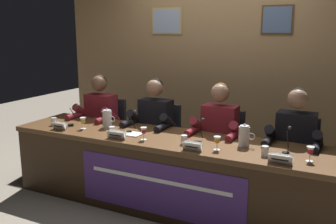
# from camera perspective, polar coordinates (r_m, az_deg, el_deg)

# --- Properties ---
(ground_plane) EXTENTS (12.00, 12.00, 0.00)m
(ground_plane) POSITION_cam_1_polar(r_m,az_deg,el_deg) (4.00, 0.00, -13.77)
(ground_plane) COLOR gray
(wall_back_panelled) EXTENTS (4.54, 0.14, 2.60)m
(wall_back_panelled) POSITION_cam_1_polar(r_m,az_deg,el_deg) (4.97, 7.66, 6.97)
(wall_back_panelled) COLOR #937047
(wall_back_panelled) RESTS_ON ground_plane
(conference_table) EXTENTS (3.34, 0.77, 0.72)m
(conference_table) POSITION_cam_1_polar(r_m,az_deg,el_deg) (3.71, -0.73, -7.53)
(conference_table) COLOR brown
(conference_table) RESTS_ON ground_plane
(chair_far_left) EXTENTS (0.44, 0.45, 0.90)m
(chair_far_left) POSITION_cam_1_polar(r_m,az_deg,el_deg) (4.85, -9.09, -3.60)
(chair_far_left) COLOR black
(chair_far_left) RESTS_ON ground_plane
(panelist_far_left) EXTENTS (0.51, 0.48, 1.23)m
(panelist_far_left) POSITION_cam_1_polar(r_m,az_deg,el_deg) (4.63, -10.64, -0.91)
(panelist_far_left) COLOR black
(panelist_far_left) RESTS_ON ground_plane
(nameplate_far_left) EXTENTS (0.16, 0.06, 0.08)m
(nameplate_far_left) POSITION_cam_1_polar(r_m,az_deg,el_deg) (4.15, -16.06, -2.03)
(nameplate_far_left) COLOR white
(nameplate_far_left) RESTS_ON conference_table
(juice_glass_far_left) EXTENTS (0.06, 0.06, 0.12)m
(juice_glass_far_left) POSITION_cam_1_polar(r_m,az_deg,el_deg) (4.10, -12.70, -1.34)
(juice_glass_far_left) COLOR white
(juice_glass_far_left) RESTS_ON conference_table
(water_cup_far_left) EXTENTS (0.06, 0.06, 0.08)m
(water_cup_far_left) POSITION_cam_1_polar(r_m,az_deg,el_deg) (4.36, -16.82, -1.43)
(water_cup_far_left) COLOR silver
(water_cup_far_left) RESTS_ON conference_table
(microphone_far_left) EXTENTS (0.06, 0.17, 0.22)m
(microphone_far_left) POSITION_cam_1_polar(r_m,az_deg,el_deg) (4.30, -14.14, -0.96)
(microphone_far_left) COLOR black
(microphone_far_left) RESTS_ON conference_table
(chair_center_left) EXTENTS (0.44, 0.45, 0.90)m
(chair_center_left) POSITION_cam_1_polar(r_m,az_deg,el_deg) (4.47, -1.10, -4.85)
(chair_center_left) COLOR black
(chair_center_left) RESTS_ON ground_plane
(panelist_center_left) EXTENTS (0.51, 0.48, 1.23)m
(panelist_center_left) POSITION_cam_1_polar(r_m,az_deg,el_deg) (4.22, -2.37, -1.98)
(panelist_center_left) COLOR black
(panelist_center_left) RESTS_ON ground_plane
(nameplate_center_left) EXTENTS (0.19, 0.06, 0.08)m
(nameplate_center_left) POSITION_cam_1_polar(r_m,az_deg,el_deg) (3.69, -7.78, -3.43)
(nameplate_center_left) COLOR white
(nameplate_center_left) RESTS_ON conference_table
(juice_glass_center_left) EXTENTS (0.06, 0.06, 0.12)m
(juice_glass_center_left) POSITION_cam_1_polar(r_m,az_deg,el_deg) (3.61, -3.70, -2.91)
(juice_glass_center_left) COLOR white
(juice_glass_center_left) RESTS_ON conference_table
(water_cup_center_left) EXTENTS (0.06, 0.06, 0.08)m
(water_cup_center_left) POSITION_cam_1_polar(r_m,az_deg,el_deg) (3.83, -8.44, -2.88)
(water_cup_center_left) COLOR silver
(water_cup_center_left) RESTS_ON conference_table
(microphone_center_left) EXTENTS (0.06, 0.17, 0.22)m
(microphone_center_left) POSITION_cam_1_polar(r_m,az_deg,el_deg) (3.91, -5.61, -1.95)
(microphone_center_left) COLOR black
(microphone_center_left) RESTS_ON conference_table
(chair_center_right) EXTENTS (0.44, 0.45, 0.90)m
(chair_center_right) POSITION_cam_1_polar(r_m,az_deg,el_deg) (4.18, 8.22, -6.18)
(chair_center_right) COLOR black
(chair_center_right) RESTS_ON ground_plane
(panelist_center_right) EXTENTS (0.51, 0.48, 1.23)m
(panelist_center_right) POSITION_cam_1_polar(r_m,az_deg,el_deg) (3.92, 7.41, -3.20)
(panelist_center_right) COLOR black
(panelist_center_right) RESTS_ON ground_plane
(nameplate_center_right) EXTENTS (0.17, 0.06, 0.08)m
(nameplate_center_right) POSITION_cam_1_polar(r_m,az_deg,el_deg) (3.31, 3.68, -5.19)
(nameplate_center_right) COLOR white
(nameplate_center_right) RESTS_ON conference_table
(juice_glass_center_right) EXTENTS (0.06, 0.06, 0.12)m
(juice_glass_center_right) POSITION_cam_1_polar(r_m,az_deg,el_deg) (3.33, 7.43, -4.30)
(juice_glass_center_right) COLOR white
(juice_glass_center_right) RESTS_ON conference_table
(water_cup_center_right) EXTENTS (0.06, 0.06, 0.08)m
(water_cup_center_right) POSITION_cam_1_polar(r_m,az_deg,el_deg) (3.49, 2.44, -4.26)
(water_cup_center_right) COLOR silver
(water_cup_center_right) RESTS_ON conference_table
(microphone_center_right) EXTENTS (0.06, 0.17, 0.22)m
(microphone_center_right) POSITION_cam_1_polar(r_m,az_deg,el_deg) (3.55, 4.76, -3.41)
(microphone_center_right) COLOR black
(microphone_center_right) RESTS_ON conference_table
(chair_far_right) EXTENTS (0.44, 0.45, 0.90)m
(chair_far_right) POSITION_cam_1_polar(r_m,az_deg,el_deg) (4.03, 18.60, -7.46)
(chair_far_right) COLOR black
(chair_far_right) RESTS_ON ground_plane
(panelist_far_right) EXTENTS (0.51, 0.48, 1.23)m
(panelist_far_right) POSITION_cam_1_polar(r_m,az_deg,el_deg) (3.76, 18.45, -4.45)
(panelist_far_right) COLOR black
(panelist_far_right) RESTS_ON ground_plane
(nameplate_far_right) EXTENTS (0.19, 0.06, 0.08)m
(nameplate_far_right) POSITION_cam_1_polar(r_m,az_deg,el_deg) (3.11, 16.58, -6.82)
(nameplate_far_right) COLOR white
(nameplate_far_right) RESTS_ON conference_table
(juice_glass_far_right) EXTENTS (0.06, 0.06, 0.12)m
(juice_glass_far_right) POSITION_cam_1_polar(r_m,az_deg,el_deg) (3.23, 20.67, -5.55)
(juice_glass_far_right) COLOR white
(juice_glass_far_right) RESTS_ON conference_table
(water_cup_far_right) EXTENTS (0.06, 0.06, 0.08)m
(water_cup_far_right) POSITION_cam_1_polar(r_m,az_deg,el_deg) (3.27, 14.41, -5.79)
(water_cup_far_right) COLOR silver
(water_cup_far_right) RESTS_ON conference_table
(microphone_far_right) EXTENTS (0.06, 0.17, 0.22)m
(microphone_far_right) POSITION_cam_1_polar(r_m,az_deg,el_deg) (3.39, 17.52, -4.69)
(microphone_far_right) COLOR black
(microphone_far_right) RESTS_ON conference_table
(water_pitcher_left_side) EXTENTS (0.15, 0.10, 0.21)m
(water_pitcher_left_side) POSITION_cam_1_polar(r_m,az_deg,el_deg) (4.12, -9.16, -1.01)
(water_pitcher_left_side) COLOR silver
(water_pitcher_left_side) RESTS_ON conference_table
(water_pitcher_right_side) EXTENTS (0.15, 0.10, 0.21)m
(water_pitcher_right_side) POSITION_cam_1_polar(r_m,az_deg,el_deg) (3.48, 11.43, -3.57)
(water_pitcher_right_side) COLOR silver
(water_pitcher_right_side) RESTS_ON conference_table
(document_stack_center_left) EXTENTS (0.21, 0.16, 0.01)m
(document_stack_center_left) POSITION_cam_1_polar(r_m,az_deg,el_deg) (3.83, -5.54, -3.32)
(document_stack_center_left) COLOR white
(document_stack_center_left) RESTS_ON conference_table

